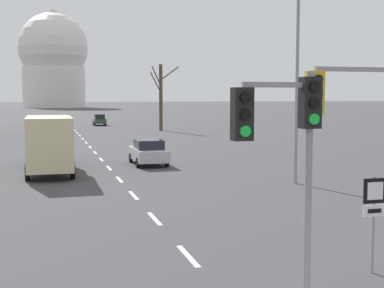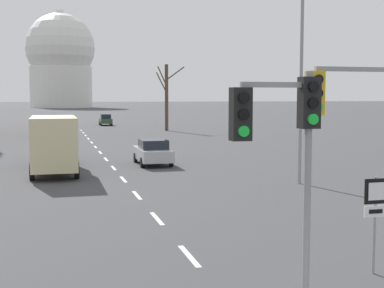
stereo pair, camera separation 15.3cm
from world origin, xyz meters
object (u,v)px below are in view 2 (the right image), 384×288
Objects in this scene: traffic_signal_centre_tall at (285,134)px; delivery_truck at (54,143)px; sedan_far_left at (46,130)px; street_lamp_right at (297,65)px; sedan_near_right at (57,148)px; traffic_signal_near_right at (376,112)px; sedan_near_left at (153,152)px; sedan_mid_centre at (106,120)px; route_sign_post at (375,208)px.

traffic_signal_centre_tall reaches higher than delivery_truck.
traffic_signal_centre_tall is at bearing -84.13° from sedan_far_left.
sedan_near_right is (-11.02, 12.64, -4.88)m from street_lamp_right.
traffic_signal_near_right is 46.21m from sedan_far_left.
traffic_signal_near_right reaches higher than delivery_truck.
sedan_near_right is (-6.81, 25.49, -3.02)m from traffic_signal_near_right.
traffic_signal_near_right is 22.01m from sedan_near_left.
sedan_near_left is at bearing -33.02° from sedan_near_right.
street_lamp_right is 2.26× the size of sedan_near_left.
delivery_truck is at bearing -158.36° from sedan_near_left.
sedan_far_left is (-11.94, 32.61, -4.93)m from street_lamp_right.
traffic_signal_near_right is at bearing -70.15° from delivery_truck.
route_sign_post is at bearing -90.12° from sedan_mid_centre.
traffic_signal_centre_tall is 47.30m from sedan_far_left.
street_lamp_right reaches higher than delivery_truck.
traffic_signal_centre_tall is 1.10× the size of sedan_near_left.
street_lamp_right reaches higher than sedan_mid_centre.
sedan_near_left is 6.82m from sedan_near_right.
delivery_truck is (-5.92, -2.35, 0.91)m from sedan_near_left.
delivery_truck is (-7.29, 19.10, 0.11)m from route_sign_post.
sedan_near_right is at bearing 88.12° from delivery_truck.
sedan_near_left is 1.08× the size of sedan_mid_centre.
traffic_signal_centre_tall is at bearing -152.44° from traffic_signal_near_right.
delivery_truck reaches higher than sedan_mid_centre.
sedan_mid_centre is (-3.79, 54.75, -4.91)m from street_lamp_right.
street_lamp_right is (4.20, 12.84, 1.85)m from traffic_signal_near_right.
traffic_signal_centre_tall reaches higher than sedan_near_right.
sedan_mid_centre is 23.59m from sedan_far_left.
street_lamp_right reaches higher than sedan_far_left.
street_lamp_right reaches higher than route_sign_post.
sedan_near_right is 1.04× the size of sedan_mid_centre.
traffic_signal_centre_tall is at bearing -78.92° from delivery_truck.
traffic_signal_near_right is at bearing 27.56° from traffic_signal_centre_tall.
delivery_truck is at bearing 110.89° from route_sign_post.
sedan_mid_centre is at bearing 69.79° from sedan_far_left.
sedan_far_left is at bearing 100.07° from route_sign_post.
sedan_near_right is 0.92× the size of sedan_far_left.
sedan_mid_centre reaches higher than sedan_far_left.
traffic_signal_centre_tall is 1.19× the size of sedan_mid_centre.
sedan_mid_centre is at bearing 89.65° from traffic_signal_near_right.
traffic_signal_near_right is at bearing -87.11° from sedan_near_left.
traffic_signal_near_right is 20.76m from delivery_truck.
sedan_near_right reaches higher than sedan_mid_centre.
sedan_near_right is (-7.09, 25.16, -0.75)m from route_sign_post.
traffic_signal_centre_tall is at bearing -81.78° from sedan_near_right.
route_sign_post is 13.75m from street_lamp_right.
traffic_signal_centre_tall reaches higher than route_sign_post.
traffic_signal_centre_tall is 23.52m from sedan_near_left.
sedan_mid_centre is (0.14, 67.27, -0.78)m from route_sign_post.
street_lamp_right is at bearing 72.58° from route_sign_post.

